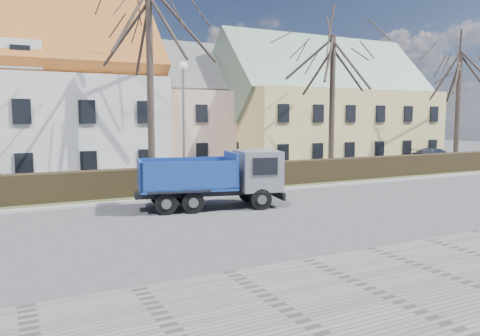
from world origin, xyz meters
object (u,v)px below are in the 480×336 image
cart_frame (152,194)px  parked_car_b (435,156)px  streetlight (184,126)px  dump_truck (206,179)px

cart_frame → parked_car_b: parked_car_b is taller
streetlight → parked_car_b: (23.55, 4.12, -2.71)m
dump_truck → streetlight: streetlight is taller
cart_frame → streetlight: bearing=46.1°
streetlight → parked_car_b: size_ratio=1.50×
streetlight → dump_truck: bearing=-100.5°
dump_truck → parked_car_b: bearing=32.5°
dump_truck → streetlight: 5.54m
streetlight → parked_car_b: 24.06m
streetlight → cart_frame: 4.74m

